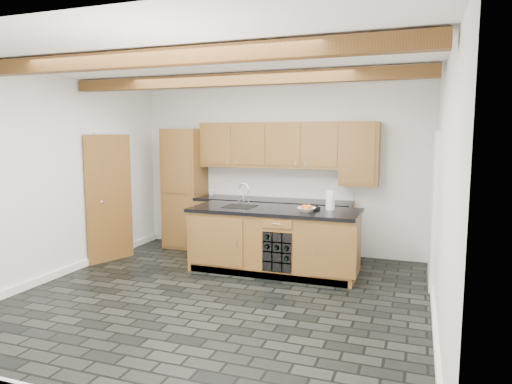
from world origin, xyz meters
TOP-DOWN VIEW (x-y plane):
  - ground at (0.00, 0.00)m, footprint 5.00×5.00m
  - room_shell at (-0.09, 0.53)m, footprint 5.01×5.00m
  - back_cabinetry at (-0.38, 2.24)m, footprint 3.65×0.62m
  - island at (0.31, 1.28)m, footprint 2.48×0.96m
  - faucet at (-0.25, 1.33)m, footprint 0.45×0.40m
  - kitchen_scale at (0.85, 1.42)m, footprint 0.19×0.15m
  - fruit_bowl at (0.81, 1.18)m, footprint 0.28×0.28m
  - fruit_cluster at (0.81, 1.18)m, footprint 0.16×0.17m
  - paper_towel at (1.08, 1.47)m, footprint 0.13×0.13m
  - mug at (-1.20, 2.32)m, footprint 0.12×0.12m

SIDE VIEW (x-z plane):
  - ground at x=0.00m, z-range 0.00..0.00m
  - island at x=0.31m, z-range 0.00..0.93m
  - kitchen_scale at x=0.85m, z-range 0.93..0.98m
  - fruit_bowl at x=0.81m, z-range 0.93..0.99m
  - faucet at x=-0.25m, z-range 0.79..1.14m
  - mug at x=-1.20m, z-range 0.93..1.02m
  - back_cabinetry at x=-0.38m, z-range -0.12..2.08m
  - fruit_cluster at x=0.81m, z-range 0.96..1.03m
  - paper_towel at x=1.08m, z-range 0.93..1.20m
  - room_shell at x=-0.09m, z-range -0.97..4.03m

